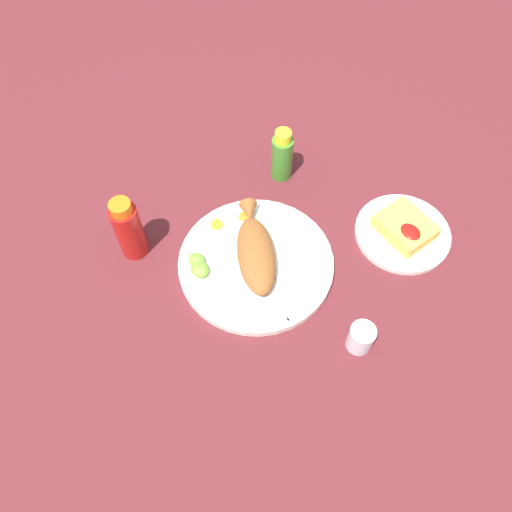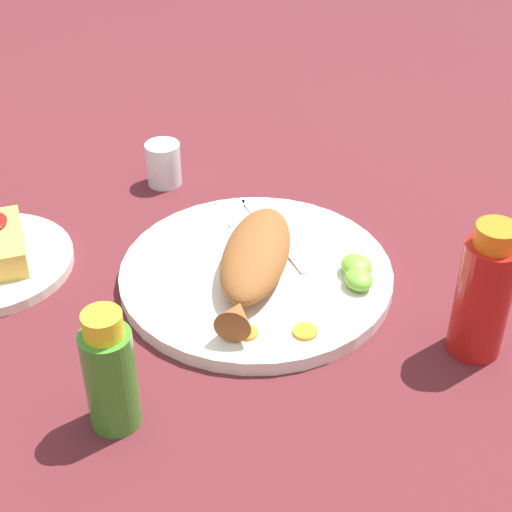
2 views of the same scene
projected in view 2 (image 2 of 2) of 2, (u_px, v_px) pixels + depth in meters
ground_plane at (256, 280)px, 0.99m from camera, size 4.00×4.00×0.00m
main_plate at (256, 275)px, 0.98m from camera, size 0.34×0.34×0.02m
fried_fish at (254, 259)px, 0.95m from camera, size 0.24×0.17×0.05m
fork_near at (234, 231)px, 1.04m from camera, size 0.18×0.08×0.00m
fork_far at (270, 229)px, 1.05m from camera, size 0.19×0.03×0.00m
carrot_slice_near at (248, 333)px, 0.88m from camera, size 0.02×0.02×0.00m
carrot_slice_mid at (305, 331)px, 0.88m from camera, size 0.03×0.03×0.00m
lime_wedge_main at (359, 279)px, 0.94m from camera, size 0.04×0.03×0.02m
lime_wedge_side at (357, 266)px, 0.96m from camera, size 0.04×0.04×0.02m
hot_sauce_bottle_red at (484, 294)px, 0.84m from camera, size 0.06×0.06×0.17m
hot_sauce_bottle_green at (110, 374)px, 0.76m from camera, size 0.05×0.05×0.14m
salt_cup at (164, 166)px, 1.17m from camera, size 0.05×0.05×0.06m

